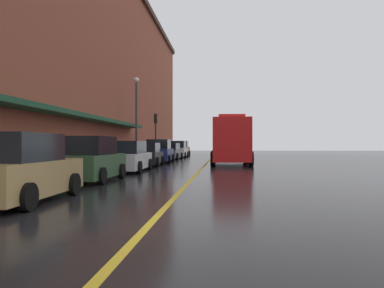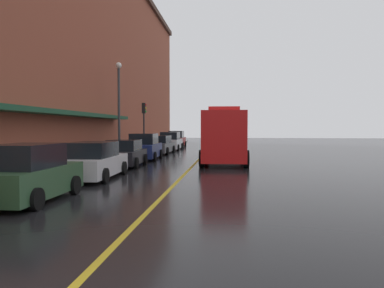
{
  "view_description": "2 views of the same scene",
  "coord_description": "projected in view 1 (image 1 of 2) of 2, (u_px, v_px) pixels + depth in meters",
  "views": [
    {
      "loc": [
        1.38,
        -6.98,
        1.48
      ],
      "look_at": [
        -1.52,
        26.41,
        1.51
      ],
      "focal_mm": 34.91,
      "sensor_mm": 36.0,
      "label": 1
    },
    {
      "loc": [
        2.24,
        -3.5,
        2.3
      ],
      "look_at": [
        -1.02,
        28.47,
        0.9
      ],
      "focal_mm": 35.25,
      "sensor_mm": 36.0,
      "label": 2
    }
  ],
  "objects": [
    {
      "name": "ground_plane",
      "position": [
        208.0,
        162.0,
        31.98
      ],
      "size": [
        112.0,
        112.0,
        0.0
      ],
      "primitive_type": "plane",
      "color": "black"
    },
    {
      "name": "sidewalk_left",
      "position": [
        137.0,
        160.0,
        32.51
      ],
      "size": [
        2.4,
        70.0,
        0.15
      ],
      "primitive_type": "cube",
      "color": "gray",
      "rests_on": "ground"
    },
    {
      "name": "lane_center_stripe",
      "position": [
        208.0,
        161.0,
        31.98
      ],
      "size": [
        0.16,
        70.0,
        0.01
      ],
      "primitive_type": "cube",
      "color": "gold",
      "rests_on": "ground"
    },
    {
      "name": "brick_building_left",
      "position": [
        63.0,
        60.0,
        32.06
      ],
      "size": [
        11.36,
        64.0,
        17.41
      ],
      "color": "brown",
      "rests_on": "ground"
    },
    {
      "name": "parked_car_0",
      "position": [
        18.0,
        170.0,
        9.53
      ],
      "size": [
        2.1,
        4.29,
        1.77
      ],
      "rotation": [
        0.0,
        0.0,
        1.59
      ],
      "color": "#A5844C",
      "rests_on": "ground"
    },
    {
      "name": "parked_car_1",
      "position": [
        90.0,
        160.0,
        14.96
      ],
      "size": [
        2.0,
        4.16,
        1.8
      ],
      "rotation": [
        0.0,
        0.0,
        1.57
      ],
      "color": "#2D5133",
      "rests_on": "ground"
    },
    {
      "name": "parked_car_2",
      "position": [
        128.0,
        157.0,
        20.23
      ],
      "size": [
        2.17,
        4.88,
        1.66
      ],
      "rotation": [
        0.0,
        0.0,
        1.6
      ],
      "color": "silver",
      "rests_on": "ground"
    },
    {
      "name": "parked_car_3",
      "position": [
        146.0,
        155.0,
        25.58
      ],
      "size": [
        2.12,
        4.16,
        1.58
      ],
      "rotation": [
        0.0,
        0.0,
        1.6
      ],
      "color": "black",
      "rests_on": "ground"
    },
    {
      "name": "parked_car_4",
      "position": [
        159.0,
        152.0,
        30.55
      ],
      "size": [
        2.22,
        4.49,
        1.88
      ],
      "rotation": [
        0.0,
        0.0,
        1.6
      ],
      "color": "navy",
      "rests_on": "ground"
    },
    {
      "name": "parked_car_5",
      "position": [
        170.0,
        152.0,
        36.62
      ],
      "size": [
        2.14,
        4.64,
        1.6
      ],
      "rotation": [
        0.0,
        0.0,
        1.54
      ],
      "color": "#595B60",
      "rests_on": "ground"
    },
    {
      "name": "parked_car_6",
      "position": [
        178.0,
        150.0,
        42.05
      ],
      "size": [
        2.14,
        4.69,
        1.85
      ],
      "rotation": [
        0.0,
        0.0,
        1.57
      ],
      "color": "silver",
      "rests_on": "ground"
    },
    {
      "name": "parked_car_7",
      "position": [
        182.0,
        149.0,
        47.5
      ],
      "size": [
        2.02,
        4.56,
        1.91
      ],
      "rotation": [
        0.0,
        0.0,
        1.59
      ],
      "color": "maroon",
      "rests_on": "ground"
    },
    {
      "name": "fire_truck",
      "position": [
        230.0,
        142.0,
        27.99
      ],
      "size": [
        2.97,
        8.16,
        3.5
      ],
      "rotation": [
        0.0,
        0.0,
        -1.56
      ],
      "color": "red",
      "rests_on": "ground"
    },
    {
      "name": "parking_meter_0",
      "position": [
        140.0,
        150.0,
        29.86
      ],
      "size": [
        0.14,
        0.18,
        1.33
      ],
      "color": "#4C4C51",
      "rests_on": "sidewalk_left"
    },
    {
      "name": "parking_meter_1",
      "position": [
        159.0,
        148.0,
        38.76
      ],
      "size": [
        0.14,
        0.18,
        1.33
      ],
      "color": "#4C4C51",
      "rests_on": "sidewalk_left"
    },
    {
      "name": "parking_meter_3",
      "position": [
        163.0,
        148.0,
        41.21
      ],
      "size": [
        0.14,
        0.18,
        1.33
      ],
      "color": "#4C4C51",
      "rests_on": "sidewalk_left"
    },
    {
      "name": "parking_meter_4",
      "position": [
        7.0,
        158.0,
        11.59
      ],
      "size": [
        0.14,
        0.18,
        1.33
      ],
      "color": "#4C4C51",
      "rests_on": "sidewalk_left"
    },
    {
      "name": "street_lamp_left",
      "position": [
        136.0,
        109.0,
        31.16
      ],
      "size": [
        0.44,
        0.44,
        6.94
      ],
      "color": "#33383D",
      "rests_on": "sidewalk_left"
    },
    {
      "name": "traffic_light_near",
      "position": [
        156.0,
        127.0,
        36.31
      ],
      "size": [
        0.38,
        0.36,
        4.3
      ],
      "color": "#232326",
      "rests_on": "sidewalk_left"
    }
  ]
}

